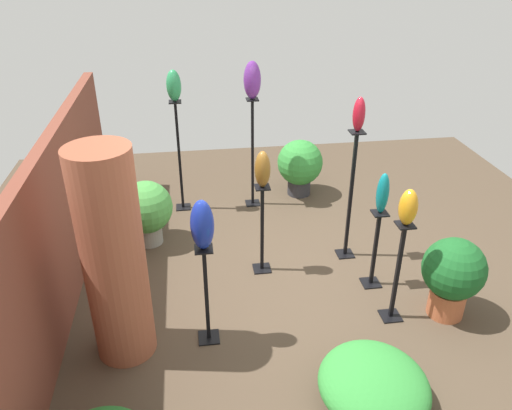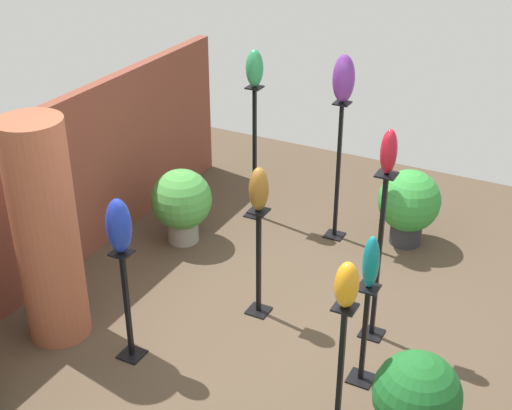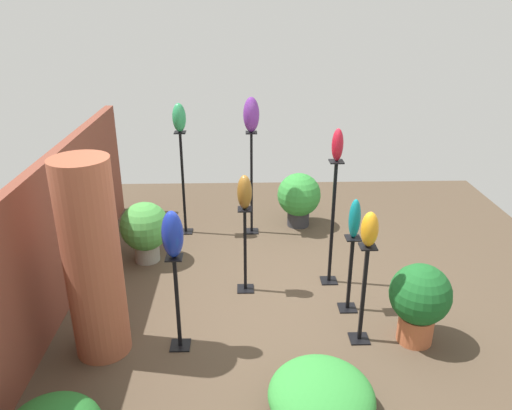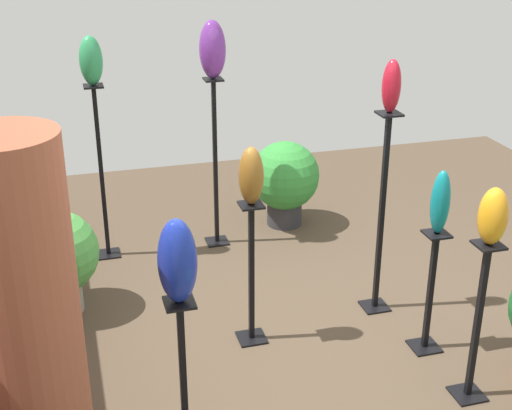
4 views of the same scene
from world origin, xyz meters
name	(u,v)px [view 3 (image 3 of 4)]	position (x,y,z in m)	size (l,w,h in m)	color
ground_plane	(273,299)	(0.00, 0.00, 0.00)	(8.00, 8.00, 0.00)	#4C3D2D
brick_wall_back	(56,236)	(0.00, 2.39, 0.87)	(5.60, 0.12, 1.74)	brown
brick_pillar	(93,261)	(-0.84, 1.75, 1.00)	(0.53, 0.53, 2.01)	#9E5138
pedestal_ruby	(332,228)	(0.38, -0.73, 0.73)	(0.20, 0.20, 1.57)	black
pedestal_jade	(183,188)	(1.86, 1.20, 0.72)	(0.20, 0.20, 1.55)	black
pedestal_cobalt	(178,307)	(-0.82, 0.99, 0.47)	(0.20, 0.20, 1.03)	black
pedestal_amber	(363,299)	(-0.77, -0.85, 0.50)	(0.20, 0.20, 1.09)	black
pedestal_bronze	(245,254)	(0.23, 0.32, 0.49)	(0.20, 0.20, 1.07)	black
pedestal_violet	(252,187)	(1.84, 0.21, 0.72)	(0.20, 0.20, 1.54)	black
pedestal_teal	(350,278)	(-0.21, -0.84, 0.41)	(0.20, 0.20, 0.90)	black
art_vase_ruby	(338,145)	(0.38, -0.73, 1.76)	(0.14, 0.13, 0.38)	maroon
art_vase_jade	(179,118)	(1.86, 1.20, 1.75)	(0.17, 0.19, 0.40)	#2D9356
art_vase_cobalt	(172,234)	(-0.82, 0.99, 1.26)	(0.20, 0.20, 0.47)	#192D9E
art_vase_amber	(370,229)	(-0.77, -0.85, 1.27)	(0.18, 0.17, 0.35)	orange
art_vase_bronze	(245,192)	(0.23, 0.32, 1.27)	(0.18, 0.17, 0.40)	brown
art_vase_violet	(251,115)	(1.84, 0.21, 1.79)	(0.21, 0.23, 0.49)	#6B2D8C
art_vase_teal	(355,219)	(-0.21, -0.84, 1.13)	(0.13, 0.13, 0.44)	#0F727A
potted_plant_front_right	(299,197)	(2.06, -0.52, 0.47)	(0.66, 0.66, 0.84)	#2D2D33
potted_plant_mid_right	(420,299)	(-0.80, -1.42, 0.50)	(0.61, 0.61, 0.86)	#B25B38
potted_plant_back_center	(145,229)	(1.00, 1.63, 0.47)	(0.65, 0.65, 0.83)	gray
foliage_bed_west	(321,396)	(-1.75, -0.30, 0.19)	(0.95, 0.90, 0.38)	#338C38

